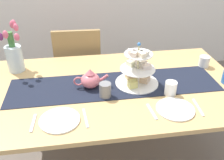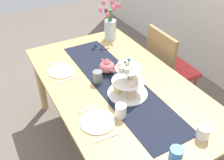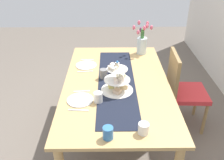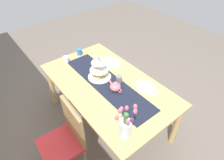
{
  "view_description": "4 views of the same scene",
  "coord_description": "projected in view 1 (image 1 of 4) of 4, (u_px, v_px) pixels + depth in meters",
  "views": [
    {
      "loc": [
        -0.24,
        -1.44,
        1.64
      ],
      "look_at": [
        -0.03,
        -0.07,
        0.8
      ],
      "focal_mm": 39.93,
      "sensor_mm": 36.0,
      "label": 1
    },
    {
      "loc": [
        1.37,
        -0.81,
        1.9
      ],
      "look_at": [
        -0.02,
        -0.04,
        0.75
      ],
      "focal_mm": 40.14,
      "sensor_mm": 36.0,
      "label": 2
    },
    {
      "loc": [
        2.11,
        -0.07,
        1.96
      ],
      "look_at": [
        0.07,
        -0.05,
        0.79
      ],
      "focal_mm": 39.71,
      "sensor_mm": 36.0,
      "label": 3
    },
    {
      "loc": [
        -1.45,
        1.07,
        2.28
      ],
      "look_at": [
        -0.02,
        -0.06,
        0.76
      ],
      "focal_mm": 30.46,
      "sensor_mm": 36.0,
      "label": 4
    }
  ],
  "objects": [
    {
      "name": "fork_right",
      "position": [
        152.0,
        112.0,
        1.47
      ],
      "size": [
        0.03,
        0.15,
        0.01
      ],
      "primitive_type": "cube",
      "rotation": [
        0.0,
        0.0,
        0.09
      ],
      "color": "silver",
      "rests_on": "dining_table"
    },
    {
      "name": "fork_left",
      "position": [
        33.0,
        123.0,
        1.38
      ],
      "size": [
        0.02,
        0.15,
        0.01
      ],
      "primitive_type": "cube",
      "rotation": [
        0.0,
        0.0,
        -0.06
      ],
      "color": "silver",
      "rests_on": "dining_table"
    },
    {
      "name": "dinner_plate_left",
      "position": [
        60.0,
        120.0,
        1.4
      ],
      "size": [
        0.23,
        0.23,
        0.01
      ],
      "primitive_type": "cylinder",
      "color": "white",
      "rests_on": "dining_table"
    },
    {
      "name": "chair_left",
      "position": [
        79.0,
        66.0,
        2.44
      ],
      "size": [
        0.44,
        0.44,
        0.91
      ],
      "color": "olive",
      "rests_on": "ground_plane"
    },
    {
      "name": "dining_table",
      "position": [
        115.0,
        95.0,
        1.77
      ],
      "size": [
        1.78,
        1.03,
        0.72
      ],
      "color": "tan",
      "rests_on": "ground_plane"
    },
    {
      "name": "tiered_cake_stand",
      "position": [
        137.0,
        71.0,
        1.7
      ],
      "size": [
        0.3,
        0.3,
        0.3
      ],
      "color": "beige",
      "rests_on": "table_runner"
    },
    {
      "name": "mug_white_text",
      "position": [
        171.0,
        88.0,
        1.6
      ],
      "size": [
        0.08,
        0.08,
        0.09
      ],
      "primitive_type": "cylinder",
      "color": "white",
      "rests_on": "dining_table"
    },
    {
      "name": "cream_jug",
      "position": [
        204.0,
        62.0,
        1.95
      ],
      "size": [
        0.08,
        0.08,
        0.08
      ],
      "primitive_type": "cylinder",
      "color": "white",
      "rests_on": "dining_table"
    },
    {
      "name": "knife_right",
      "position": [
        198.0,
        107.0,
        1.51
      ],
      "size": [
        0.03,
        0.17,
        0.01
      ],
      "primitive_type": "cube",
      "rotation": [
        0.0,
        0.0,
        -0.07
      ],
      "color": "silver",
      "rests_on": "dining_table"
    },
    {
      "name": "dinner_plate_right",
      "position": [
        175.0,
        109.0,
        1.49
      ],
      "size": [
        0.23,
        0.23,
        0.01
      ],
      "primitive_type": "cylinder",
      "color": "white",
      "rests_on": "dining_table"
    },
    {
      "name": "knife_left",
      "position": [
        86.0,
        118.0,
        1.42
      ],
      "size": [
        0.03,
        0.17,
        0.01
      ],
      "primitive_type": "cube",
      "rotation": [
        0.0,
        0.0,
        0.09
      ],
      "color": "silver",
      "rests_on": "dining_table"
    },
    {
      "name": "teapot",
      "position": [
        90.0,
        80.0,
        1.68
      ],
      "size": [
        0.24,
        0.13,
        0.14
      ],
      "color": "#D66B75",
      "rests_on": "table_runner"
    },
    {
      "name": "ground_plane",
      "position": [
        114.0,
        158.0,
        2.1
      ],
      "size": [
        8.0,
        8.0,
        0.0
      ],
      "primitive_type": "plane",
      "color": "#6B6056"
    },
    {
      "name": "mug_grey",
      "position": [
        105.0,
        90.0,
        1.58
      ],
      "size": [
        0.08,
        0.08,
        0.09
      ],
      "primitive_type": "cylinder",
      "color": "slate",
      "rests_on": "table_runner"
    },
    {
      "name": "table_runner",
      "position": [
        115.0,
        85.0,
        1.72
      ],
      "size": [
        1.44,
        0.36,
        0.0
      ],
      "primitive_type": "cube",
      "color": "black",
      "rests_on": "dining_table"
    },
    {
      "name": "tulip_vase",
      "position": [
        14.0,
        53.0,
        1.84
      ],
      "size": [
        0.18,
        0.24,
        0.39
      ],
      "color": "silver",
      "rests_on": "dining_table"
    }
  ]
}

